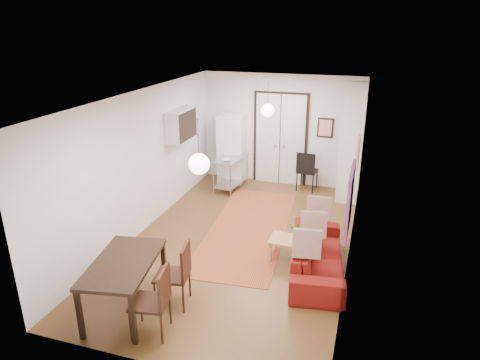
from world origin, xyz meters
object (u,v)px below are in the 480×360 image
(sofa, at_px, (317,255))
(dining_chair_far, at_px, (153,292))
(kitchen_counter, at_px, (231,169))
(black_side_chair, at_px, (308,166))
(coffee_table, at_px, (294,243))
(dining_table, at_px, (124,267))
(dining_chair_near, at_px, (175,266))
(fridge, at_px, (231,149))

(sofa, height_order, dining_chair_far, dining_chair_far)
(kitchen_counter, distance_m, black_side_chair, 2.01)
(coffee_table, bearing_deg, black_side_chair, 95.26)
(dining_table, height_order, dining_chair_near, dining_chair_near)
(dining_table, bearing_deg, coffee_table, 45.66)
(sofa, xyz_separation_m, fridge, (-2.86, 3.83, 0.60))
(fridge, bearing_deg, coffee_table, -59.82)
(dining_chair_near, bearing_deg, dining_table, -62.93)
(dining_chair_far, bearing_deg, dining_chair_near, 169.86)
(kitchen_counter, height_order, dining_table, kitchen_counter)
(sofa, height_order, kitchen_counter, kitchen_counter)
(dining_chair_near, xyz_separation_m, dining_chair_far, (0.00, -0.70, 0.00))
(kitchen_counter, bearing_deg, dining_table, -82.17)
(kitchen_counter, height_order, fridge, fridge)
(coffee_table, xyz_separation_m, dining_chair_near, (-1.55, -1.74, 0.26))
(sofa, xyz_separation_m, dining_table, (-2.60, -1.92, 0.42))
(dining_chair_near, xyz_separation_m, black_side_chair, (1.21, 5.40, 0.02))
(kitchen_counter, height_order, dining_chair_far, dining_chair_far)
(coffee_table, height_order, dining_chair_far, dining_chair_far)
(fridge, relative_size, dining_chair_far, 1.78)
(kitchen_counter, distance_m, dining_chair_far, 5.52)
(dining_chair_far, bearing_deg, fridge, 177.94)
(dining_table, relative_size, black_side_chair, 1.57)
(coffee_table, xyz_separation_m, dining_table, (-2.15, -2.20, 0.40))
(coffee_table, xyz_separation_m, kitchen_counter, (-2.25, 3.04, 0.19))
(sofa, distance_m, kitchen_counter, 4.28)
(sofa, height_order, dining_table, dining_table)
(sofa, relative_size, dining_chair_near, 2.14)
(coffee_table, bearing_deg, dining_table, -134.34)
(sofa, distance_m, dining_table, 3.27)
(fridge, xyz_separation_m, dining_chair_near, (0.85, -5.30, -0.32))
(black_side_chair, bearing_deg, fridge, 9.18)
(dining_chair_near, distance_m, dining_chair_far, 0.70)
(fridge, bearing_deg, dining_chair_near, -84.70)
(coffee_table, relative_size, dining_table, 0.56)
(black_side_chair, bearing_deg, dining_table, 79.15)
(fridge, height_order, dining_table, fridge)
(sofa, bearing_deg, dining_chair_near, 118.23)
(dining_table, distance_m, dining_chair_far, 0.66)
(dining_table, bearing_deg, black_side_chair, 72.82)
(dining_chair_far, bearing_deg, black_side_chair, 158.63)
(dining_table, relative_size, dining_chair_near, 1.58)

